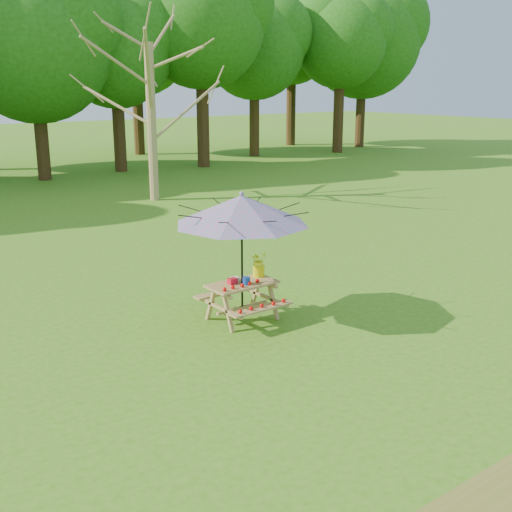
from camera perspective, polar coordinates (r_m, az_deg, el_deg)
ground at (r=9.37m, az=11.19°, el=-10.46°), size 120.00×120.00×0.00m
picnic_table at (r=11.16m, az=-1.22°, el=-4.08°), size 1.20×1.32×0.67m
patio_umbrella at (r=10.73m, az=-1.28°, el=4.12°), size 2.62×2.62×2.26m
produce_bins at (r=11.00m, az=-1.52°, el=-2.18°), size 0.30×0.42×0.13m
tomatoes_row at (r=10.82m, az=-1.33°, el=-2.60°), size 0.77×0.13×0.07m
flower_bucket at (r=11.34m, az=0.24°, el=-0.63°), size 0.28×0.25×0.46m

